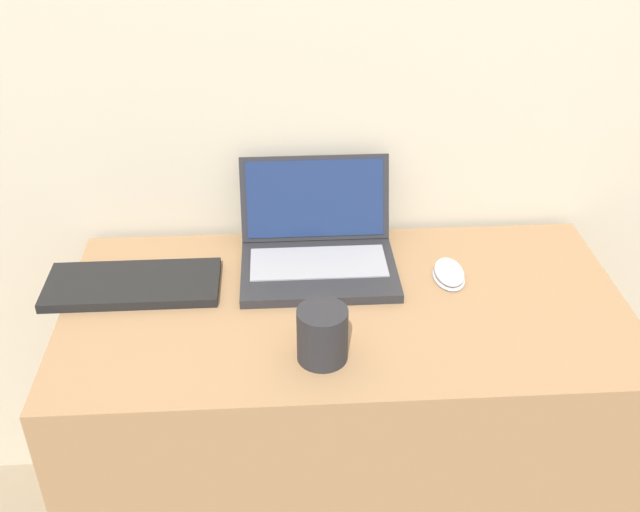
{
  "coord_description": "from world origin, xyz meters",
  "views": [
    {
      "loc": [
        -0.13,
        -0.94,
        1.66
      ],
      "look_at": [
        -0.05,
        0.36,
        0.83
      ],
      "focal_mm": 42.0,
      "sensor_mm": 36.0,
      "label": 1
    }
  ],
  "objects_px": {
    "laptop": "(318,246)",
    "external_keyboard": "(133,284)",
    "drink_cup": "(322,334)",
    "computer_mouse": "(449,273)"
  },
  "relations": [
    {
      "from": "laptop",
      "to": "external_keyboard",
      "type": "distance_m",
      "value": 0.4
    },
    {
      "from": "laptop",
      "to": "external_keyboard",
      "type": "xyz_separation_m",
      "value": [
        -0.39,
        -0.07,
        -0.03
      ]
    },
    {
      "from": "laptop",
      "to": "external_keyboard",
      "type": "height_order",
      "value": "laptop"
    },
    {
      "from": "laptop",
      "to": "drink_cup",
      "type": "bearing_deg",
      "value": -91.78
    },
    {
      "from": "drink_cup",
      "to": "computer_mouse",
      "type": "height_order",
      "value": "drink_cup"
    },
    {
      "from": "laptop",
      "to": "drink_cup",
      "type": "xyz_separation_m",
      "value": [
        -0.01,
        -0.32,
        0.01
      ]
    },
    {
      "from": "drink_cup",
      "to": "external_keyboard",
      "type": "distance_m",
      "value": 0.46
    },
    {
      "from": "drink_cup",
      "to": "computer_mouse",
      "type": "distance_m",
      "value": 0.38
    },
    {
      "from": "laptop",
      "to": "computer_mouse",
      "type": "height_order",
      "value": "laptop"
    },
    {
      "from": "drink_cup",
      "to": "computer_mouse",
      "type": "relative_size",
      "value": 0.96
    }
  ]
}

